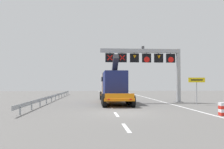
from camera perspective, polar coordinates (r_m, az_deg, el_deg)
The scene contains 7 objects.
ground at distance 18.37m, azimuth 2.33°, elevation -9.01°, with size 112.00×112.00×0.00m, color slate.
lane_markings at distance 44.08m, azimuth -2.15°, elevation -5.00°, with size 0.20×66.35×0.01m.
edge_line_right at distance 31.31m, azimuth 11.18°, elevation -6.12°, with size 0.20×63.00×0.01m, color silver.
overhead_lane_gantry at distance 29.07m, azimuth 8.73°, elevation 3.46°, with size 9.68×0.90×6.58m.
heavy_haul_truck_orange at distance 30.07m, azimuth 0.17°, elevation -2.54°, with size 3.02×14.06×5.30m.
exit_sign_yellow at distance 27.33m, azimuth 19.11°, elevation -2.03°, with size 1.80×0.15×2.84m.
guardrail_left at distance 34.13m, azimuth -13.09°, elevation -4.84°, with size 0.13×35.14×0.76m.
Camera 1 is at (-2.08, -18.12, 2.20)m, focal length 39.27 mm.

